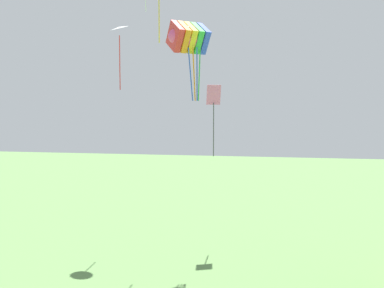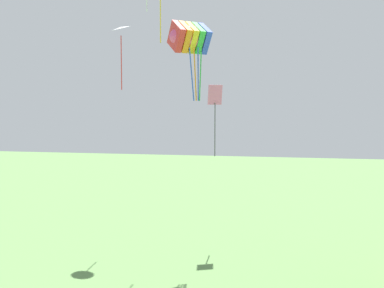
{
  "view_description": "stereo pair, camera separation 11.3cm",
  "coord_description": "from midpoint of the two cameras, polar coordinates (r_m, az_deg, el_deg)",
  "views": [
    {
      "loc": [
        2.61,
        -4.0,
        6.87
      ],
      "look_at": [
        0.0,
        9.27,
        5.81
      ],
      "focal_mm": 40.0,
      "sensor_mm": 36.0,
      "label": 1
    },
    {
      "loc": [
        2.72,
        -3.97,
        6.87
      ],
      "look_at": [
        0.0,
        9.27,
        5.81
      ],
      "focal_mm": 40.0,
      "sensor_mm": 36.0,
      "label": 2
    }
  ],
  "objects": [
    {
      "name": "kite_pink_diamond",
      "position": [
        22.01,
        3.24,
        5.11
      ],
      "size": [
        0.76,
        0.49,
        3.67
      ],
      "color": "pink"
    },
    {
      "name": "kite_white_delta",
      "position": [
        23.41,
        -9.31,
        14.72
      ],
      "size": [
        1.42,
        1.42,
        3.43
      ],
      "color": "white"
    },
    {
      "name": "kite_rainbow_parafoil",
      "position": [
        20.25,
        -0.17,
        13.99
      ],
      "size": [
        2.47,
        2.4,
        3.67
      ],
      "color": "#E54C8C"
    }
  ]
}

